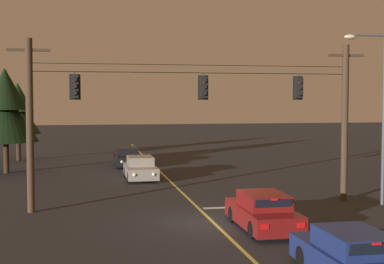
{
  "coord_description": "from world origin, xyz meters",
  "views": [
    {
      "loc": [
        -4.91,
        -20.71,
        4.82
      ],
      "look_at": [
        0.0,
        4.4,
        3.34
      ],
      "focal_mm": 50.8,
      "sensor_mm": 36.0,
      "label": 1
    }
  ],
  "objects": [
    {
      "name": "lane_centre_stripe",
      "position": [
        0.0,
        9.4,
        0.0
      ],
      "size": [
        0.14,
        60.0,
        0.01
      ],
      "primitive_type": "cube",
      "color": "#D1C64C",
      "rests_on": "ground"
    },
    {
      "name": "traffic_light_centre",
      "position": [
        4.93,
        3.38,
        5.42
      ],
      "size": [
        0.48,
        0.41,
        1.22
      ],
      "color": "black"
    },
    {
      "name": "tree_verge_near",
      "position": [
        -10.15,
        16.89,
        4.31
      ],
      "size": [
        4.26,
        4.26,
        7.0
      ],
      "color": "#332316",
      "rests_on": "ground"
    },
    {
      "name": "ground_plane",
      "position": [
        0.0,
        0.0,
        0.0
      ],
      "size": [
        180.0,
        180.0,
        0.0
      ],
      "primitive_type": "plane",
      "color": "#28282B"
    },
    {
      "name": "traffic_light_leftmost",
      "position": [
        -5.37,
        3.38,
        5.42
      ],
      "size": [
        0.48,
        0.41,
        1.22
      ],
      "color": "black"
    },
    {
      "name": "traffic_light_left_inner",
      "position": [
        0.35,
        3.38,
        5.42
      ],
      "size": [
        0.48,
        0.41,
        1.22
      ],
      "color": "black"
    },
    {
      "name": "tree_verge_far",
      "position": [
        -10.28,
        24.72,
        4.01
      ],
      "size": [
        3.59,
        3.59,
        6.29
      ],
      "color": "#332316",
      "rests_on": "ground"
    },
    {
      "name": "car_waiting_near_lane",
      "position": [
        1.56,
        -1.48,
        0.65
      ],
      "size": [
        1.8,
        4.33,
        1.39
      ],
      "color": "maroon",
      "rests_on": "ground"
    },
    {
      "name": "stop_bar_paint",
      "position": [
        1.9,
        2.8,
        0.0
      ],
      "size": [
        3.4,
        0.36,
        0.01
      ],
      "primitive_type": "cube",
      "color": "silver",
      "rests_on": "ground"
    },
    {
      "name": "signal_span_assembly",
      "position": [
        0.0,
        3.4,
        3.89
      ],
      "size": [
        16.36,
        0.32,
        7.48
      ],
      "color": "#423021",
      "rests_on": "ground"
    },
    {
      "name": "car_oncoming_lead",
      "position": [
        -1.65,
        12.51,
        0.65
      ],
      "size": [
        1.8,
        4.42,
        1.39
      ],
      "color": "gray",
      "rests_on": "ground"
    },
    {
      "name": "car_waiting_second_near",
      "position": [
        1.99,
        -7.56,
        0.65
      ],
      "size": [
        1.8,
        4.33,
        1.39
      ],
      "color": "navy",
      "rests_on": "ground"
    },
    {
      "name": "car_oncoming_trailing",
      "position": [
        -1.93,
        19.35,
        0.65
      ],
      "size": [
        1.8,
        4.42,
        1.39
      ],
      "color": "black",
      "rests_on": "ground"
    },
    {
      "name": "street_lamp_corner",
      "position": [
        8.24,
        2.09,
        4.76
      ],
      "size": [
        2.11,
        0.3,
        7.91
      ],
      "color": "#4C4F54",
      "rests_on": "ground"
    }
  ]
}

